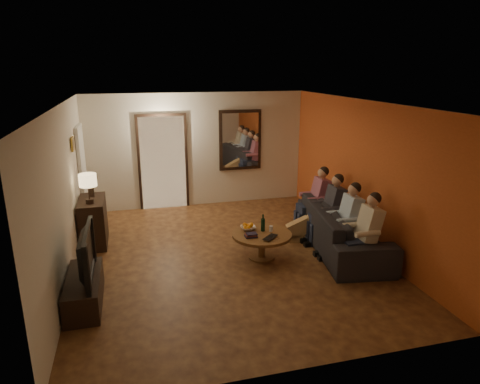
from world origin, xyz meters
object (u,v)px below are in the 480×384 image
object	(u,v)px
person_c	(330,212)
wine_bottle	(263,222)
tv_stand	(84,290)
sofa	(342,228)
dog	(299,227)
person_d	(317,202)
table_lamp	(89,188)
tv	(80,254)
coffee_table	(262,246)
dresser	(93,222)
person_a	(365,236)
laptop	(273,238)
bowl	(248,228)
person_b	(346,223)

from	to	relation	value
person_c	wine_bottle	distance (m)	1.39
person_c	tv_stand	bearing A→B (deg)	-164.98
sofa	dog	bearing A→B (deg)	59.45
person_d	sofa	bearing A→B (deg)	-83.66
table_lamp	sofa	bearing A→B (deg)	-14.61
person_d	dog	bearing A→B (deg)	-142.51
wine_bottle	tv_stand	bearing A→B (deg)	-162.62
tv	sofa	distance (m)	4.41
coffee_table	tv_stand	bearing A→B (deg)	-164.21
dresser	person_d	distance (m)	4.25
sofa	person_c	world-z (taller)	person_c
tv	dog	xyz separation A→B (m)	(3.71, 1.34, -0.47)
table_lamp	person_a	world-z (taller)	table_lamp
dresser	table_lamp	world-z (taller)	table_lamp
dresser	laptop	size ratio (longest dim) A/B	2.90
person_c	laptop	world-z (taller)	person_c
dresser	laptop	distance (m)	3.34
tv	dog	world-z (taller)	tv
tv	person_d	bearing A→B (deg)	-67.68
dog	laptop	bearing A→B (deg)	-125.43
tv_stand	bowl	xyz separation A→B (m)	(2.62, 1.01, 0.28)
dog	bowl	size ratio (longest dim) A/B	2.16
table_lamp	tv	size ratio (longest dim) A/B	0.46
tv_stand	person_b	size ratio (longest dim) A/B	1.02
table_lamp	dog	world-z (taller)	table_lamp
dresser	tv	xyz separation A→B (m)	(0.00, -2.18, 0.32)
sofa	bowl	world-z (taller)	sofa
person_b	dog	world-z (taller)	person_b
coffee_table	wine_bottle	bearing A→B (deg)	63.43
dog	wine_bottle	distance (m)	1.02
table_lamp	sofa	world-z (taller)	table_lamp
person_b	person_c	bearing A→B (deg)	90.00
sofa	bowl	size ratio (longest dim) A/B	10.10
dog	wine_bottle	size ratio (longest dim) A/B	1.81
bowl	wine_bottle	world-z (taller)	wine_bottle
person_b	laptop	xyz separation A→B (m)	(-1.32, -0.02, -0.14)
person_c	laptop	size ratio (longest dim) A/B	3.65
bowl	person_c	bearing A→B (deg)	4.32
tv	wine_bottle	size ratio (longest dim) A/B	3.77
tv_stand	wine_bottle	world-z (taller)	wine_bottle
table_lamp	coffee_table	size ratio (longest dim) A/B	0.53
dog	person_a	bearing A→B (deg)	-61.01
sofa	laptop	xyz separation A→B (m)	(-1.42, -0.32, 0.08)
sofa	coffee_table	distance (m)	1.53
table_lamp	laptop	distance (m)	3.30
dresser	coffee_table	size ratio (longest dim) A/B	0.94
person_c	sofa	bearing A→B (deg)	-71.57
person_a	person_d	distance (m)	1.80
person_b	person_c	distance (m)	0.60
table_lamp	coffee_table	distance (m)	3.16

